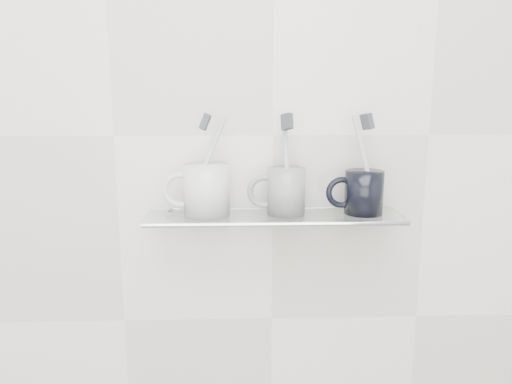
{
  "coord_description": "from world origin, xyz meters",
  "views": [
    {
      "loc": [
        -0.07,
        0.09,
        1.34
      ],
      "look_at": [
        -0.04,
        1.04,
        1.15
      ],
      "focal_mm": 35.0,
      "sensor_mm": 36.0,
      "label": 1
    }
  ],
  "objects_px": {
    "mug_left": "(207,190)",
    "mug_right": "(364,192)",
    "shelf_glass": "(274,217)",
    "mug_center": "(286,191)"
  },
  "relations": [
    {
      "from": "mug_left",
      "to": "mug_center",
      "type": "height_order",
      "value": "mug_left"
    },
    {
      "from": "mug_left",
      "to": "mug_right",
      "type": "distance_m",
      "value": 0.31
    },
    {
      "from": "shelf_glass",
      "to": "mug_center",
      "type": "distance_m",
      "value": 0.06
    },
    {
      "from": "mug_left",
      "to": "mug_right",
      "type": "xyz_separation_m",
      "value": [
        0.31,
        0.0,
        -0.01
      ]
    },
    {
      "from": "mug_center",
      "to": "mug_right",
      "type": "distance_m",
      "value": 0.15
    },
    {
      "from": "shelf_glass",
      "to": "mug_right",
      "type": "distance_m",
      "value": 0.18
    },
    {
      "from": "shelf_glass",
      "to": "mug_center",
      "type": "xyz_separation_m",
      "value": [
        0.02,
        0.0,
        0.05
      ]
    },
    {
      "from": "shelf_glass",
      "to": "mug_right",
      "type": "relative_size",
      "value": 5.86
    },
    {
      "from": "mug_left",
      "to": "mug_center",
      "type": "xyz_separation_m",
      "value": [
        0.16,
        0.0,
        -0.0
      ]
    },
    {
      "from": "shelf_glass",
      "to": "mug_center",
      "type": "relative_size",
      "value": 5.45
    }
  ]
}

